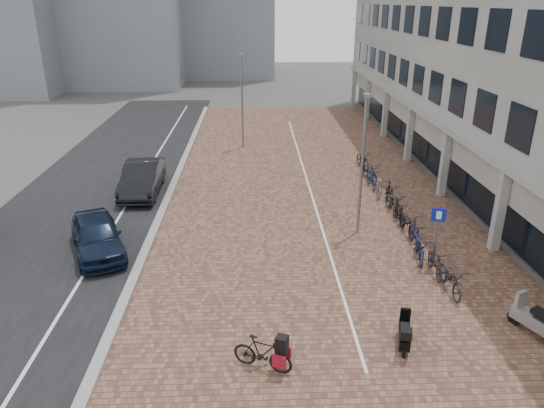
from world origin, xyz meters
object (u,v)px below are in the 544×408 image
at_px(hero_bike, 262,353).
at_px(scooter_mid, 405,332).
at_px(scooter_front, 536,319).
at_px(car_navy, 97,236).
at_px(parking_sign, 437,229).
at_px(car_dark, 142,178).

distance_m(hero_bike, scooter_mid, 4.17).
bearing_deg(scooter_front, car_navy, 133.00).
relative_size(scooter_mid, parking_sign, 0.58).
bearing_deg(parking_sign, scooter_mid, -99.39).
distance_m(scooter_front, parking_sign, 4.58).
bearing_deg(car_navy, scooter_mid, -53.16).
relative_size(hero_bike, scooter_front, 0.99).
bearing_deg(scooter_front, car_dark, 113.31).
distance_m(car_navy, car_dark, 6.67).
bearing_deg(scooter_mid, parking_sign, 77.56).
distance_m(hero_bike, parking_sign, 8.40).
relative_size(car_navy, hero_bike, 2.50).
bearing_deg(scooter_front, parking_sign, 86.74).
height_order(hero_bike, scooter_mid, hero_bike).
xyz_separation_m(scooter_front, parking_sign, (-1.65, 4.16, 1.01)).
bearing_deg(scooter_mid, hero_bike, -153.67).
xyz_separation_m(car_dark, hero_bike, (5.92, -13.65, -0.28)).
xyz_separation_m(car_navy, scooter_mid, (10.44, -6.19, -0.26)).
relative_size(scooter_front, scooter_mid, 1.25).
bearing_deg(parking_sign, car_navy, -169.39).
distance_m(car_navy, scooter_mid, 12.14).
xyz_separation_m(car_dark, scooter_front, (14.00, -12.51, -0.20)).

